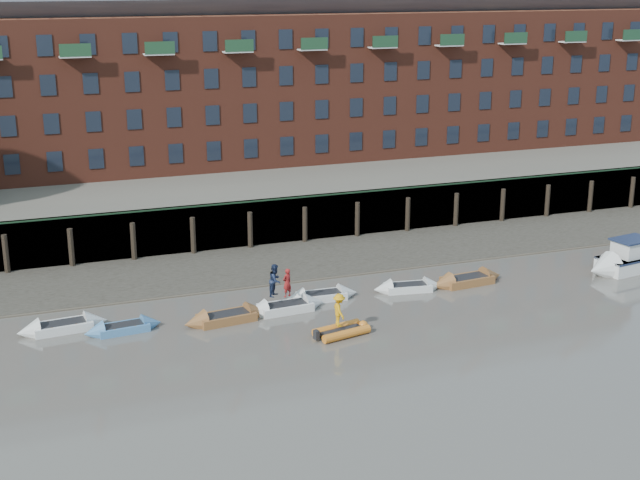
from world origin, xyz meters
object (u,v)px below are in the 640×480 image
rowboat_2 (226,318)px  rowboat_3 (285,307)px  rowboat_5 (408,287)px  person_rower_a (287,283)px  person_rower_b (275,280)px  rowboat_1 (123,328)px  rib_tender (343,330)px  rowboat_6 (467,280)px  person_rib_crew (339,310)px  rowboat_0 (63,327)px  rowboat_4 (322,296)px  motor_launch (623,261)px

rowboat_2 → rowboat_3: bearing=-1.0°
rowboat_5 → person_rower_a: size_ratio=2.66×
rowboat_2 → person_rower_b: size_ratio=2.67×
rowboat_1 → rib_tender: rowboat_1 is taller
rowboat_6 → person_rib_crew: (-10.29, -4.75, 1.14)m
rowboat_0 → person_rib_crew: person_rib_crew is taller
rowboat_5 → person_rower_a: bearing=-165.7°
person_rower_a → person_rower_b: (-0.58, 0.34, 0.11)m
rowboat_1 → person_rower_b: 8.70m
rowboat_1 → rowboat_4: size_ratio=0.96×
rib_tender → motor_launch: bearing=-2.8°
rowboat_3 → person_rower_b: (-0.49, 0.25, 1.61)m
rowboat_6 → person_rower_a: person_rower_a is taller
rowboat_1 → rowboat_3: bearing=-6.1°
rowboat_5 → rib_tender: (-6.13, -4.95, 0.01)m
person_rower_a → person_rower_b: size_ratio=0.89×
person_rower_a → rowboat_3: bearing=-73.7°
rowboat_4 → person_rib_crew: bearing=-98.3°
rowboat_3 → person_rib_crew: 4.64m
rowboat_5 → person_rib_crew: size_ratio=2.46×
person_rib_crew → rowboat_6: bearing=-62.9°
rowboat_1 → person_rower_b: (8.55, 0.12, 1.64)m
rowboat_6 → motor_launch: size_ratio=0.75×
rowboat_6 → person_rower_a: (-11.83, -0.66, 1.49)m
rowboat_2 → person_rib_crew: person_rib_crew is taller
rowboat_2 → rowboat_5: 11.55m
rowboat_4 → rowboat_5: rowboat_4 is taller
rowboat_3 → person_rib_crew: (1.63, -4.19, 1.16)m
rowboat_2 → rowboat_1: bearing=167.8°
person_rib_crew → person_rower_a: bearing=22.9°
rowboat_3 → person_rower_a: 1.51m
rowboat_4 → person_rower_a: (-2.49, -1.18, 1.52)m
rowboat_5 → rowboat_6: 3.93m
rowboat_2 → motor_launch: (25.99, -0.30, 0.43)m
rowboat_0 → motor_launch: (34.54, -2.05, 0.44)m
rowboat_0 → rowboat_2: (8.55, -1.74, 0.00)m
rowboat_4 → person_rower_b: 3.58m
rowboat_3 → rowboat_4: bearing=18.9°
rowboat_5 → person_rower_b: 8.65m
rowboat_6 → rib_tender: 11.14m
rowboat_0 → rowboat_1: size_ratio=1.14×
rowboat_0 → person_rower_b: (11.57, -1.12, 1.61)m
motor_launch → person_rib_crew: size_ratio=3.75×
rowboat_0 → rowboat_4: (14.64, -0.28, -0.02)m
rowboat_3 → rib_tender: rowboat_3 is taller
rowboat_6 → person_rib_crew: size_ratio=2.82×
rowboat_0 → rowboat_3: (12.06, -1.37, -0.00)m
rowboat_3 → rowboat_4: rowboat_3 is taller
rib_tender → rowboat_5: bearing=26.3°
rowboat_2 → person_rower_b: person_rower_b is taller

